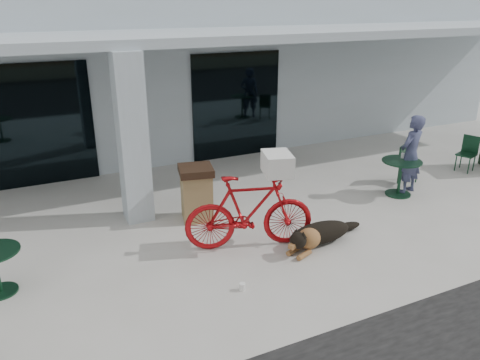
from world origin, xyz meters
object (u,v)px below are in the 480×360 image
cafe_table_far (400,178)px  person (411,155)px  cafe_chair_far_a (409,165)px  bicycle (249,212)px  dog (320,232)px  trash_receptacle (197,193)px  cafe_chair_far_b (466,154)px

cafe_table_far → person: 0.53m
cafe_table_far → cafe_chair_far_a: size_ratio=0.95×
bicycle → dog: (1.15, -0.42, -0.42)m
dog → cafe_table_far: cafe_table_far is taller
bicycle → trash_receptacle: bearing=32.5°
bicycle → trash_receptacle: size_ratio=2.06×
cafe_chair_far_a → cafe_chair_far_b: (1.85, 0.02, -0.00)m
trash_receptacle → dog: bearing=-49.4°
dog → cafe_table_far: bearing=-0.1°
bicycle → trash_receptacle: (-0.42, 1.40, -0.12)m
cafe_chair_far_a → cafe_chair_far_b: cafe_chair_far_a is taller
person → trash_receptacle: (-4.57, 0.71, -0.33)m
cafe_table_far → person: person is taller
dog → cafe_table_far: (2.75, 1.08, 0.16)m
cafe_chair_far_a → person: bearing=-164.2°
cafe_chair_far_b → trash_receptacle: trash_receptacle is taller
dog → cafe_chair_far_b: cafe_chair_far_b is taller
cafe_table_far → cafe_chair_far_a: bearing=33.5°
cafe_chair_far_a → trash_receptacle: bearing=147.6°
dog → trash_receptacle: (-1.56, 1.82, 0.30)m
cafe_chair_far_a → cafe_table_far: bearing=-175.4°
dog → person: (3.00, 1.12, 0.63)m
dog → cafe_chair_far_a: cafe_chair_far_a is taller
bicycle → dog: bicycle is taller
cafe_chair_far_b → bicycle: bearing=-99.2°
bicycle → trash_receptacle: 1.47m
dog → person: size_ratio=0.78×
cafe_chair_far_a → person: 0.72m
cafe_table_far → cafe_chair_far_b: (2.52, 0.46, 0.04)m
trash_receptacle → cafe_chair_far_a: bearing=-3.4°
person → cafe_chair_far_b: bearing=174.3°
bicycle → cafe_chair_far_b: bearing=-64.1°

